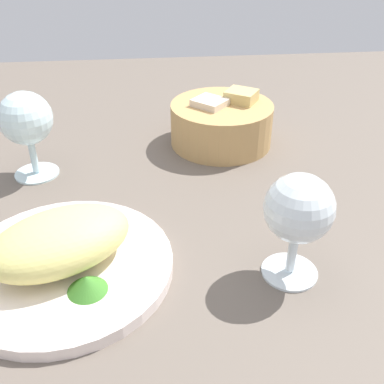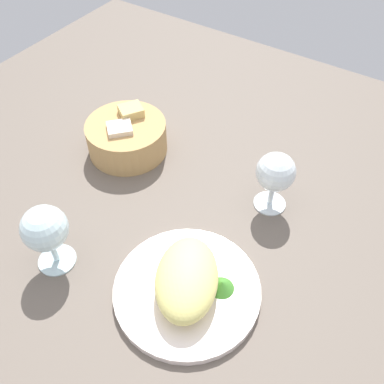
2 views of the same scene
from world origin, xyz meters
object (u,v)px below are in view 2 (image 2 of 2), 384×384
Objects in this scene: plate at (187,290)px; wine_glass_near at (275,174)px; bread_basket at (127,136)px; wine_glass_far at (45,231)px.

wine_glass_near is at bearing -6.45° from plate.
plate is 1.42× the size of bread_basket.
plate is at bearing -72.29° from wine_glass_far.
wine_glass_near is at bearing -38.20° from wine_glass_far.
wine_glass_near reaches higher than plate.
wine_glass_far reaches higher than wine_glass_near.
plate is at bearing -126.51° from bread_basket.
bread_basket is 29.93cm from wine_glass_far.
wine_glass_near is (2.47, -31.96, 4.38)cm from bread_basket.
bread_basket is at bearing 53.49° from plate.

